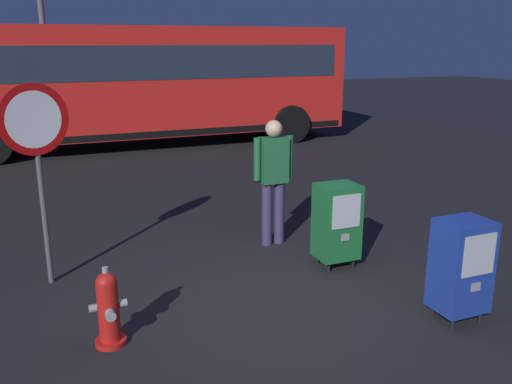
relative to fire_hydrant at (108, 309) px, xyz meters
name	(u,v)px	position (x,y,z in m)	size (l,w,h in m)	color
ground_plane	(274,309)	(1.63, 0.05, -0.35)	(60.00, 60.00, 0.00)	black
fire_hydrant	(108,309)	(0.00, 0.00, 0.00)	(0.33, 0.32, 0.75)	red
newspaper_box_primary	(461,265)	(3.20, -0.83, 0.22)	(0.48, 0.42, 1.02)	black
newspaper_box_secondary	(337,221)	(2.78, 0.77, 0.22)	(0.48, 0.42, 1.02)	black
stop_sign	(36,143)	(-0.43, 1.59, 1.25)	(0.71, 0.31, 2.23)	#4C4F54
pedestrian	(273,175)	(2.40, 1.76, 0.60)	(0.55, 0.22, 1.67)	#382D51
bus_near	(142,79)	(2.30, 9.79, 1.36)	(10.51, 2.81, 3.00)	red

